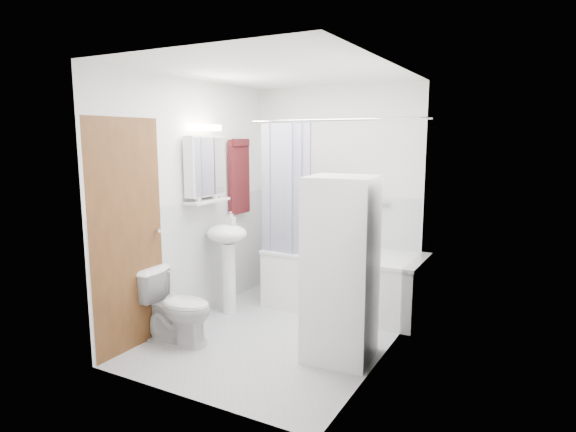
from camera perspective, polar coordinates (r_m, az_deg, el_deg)
The scene contains 20 objects.
floor at distance 4.68m, azimuth -1.03°, elevation -13.78°, with size 2.60×2.60×0.00m, color #B7B7BB.
room_walls at distance 4.32m, azimuth -1.09°, elevation 4.69°, with size 2.60×2.60×2.60m.
wainscot at distance 4.72m, azimuth 0.70°, elevation -5.83°, with size 1.98×2.58×2.58m.
door at distance 4.51m, azimuth -15.17°, elevation -1.68°, with size 0.05×2.00×2.00m.
bathtub at distance 5.23m, azimuth 6.70°, elevation -7.26°, with size 1.66×0.79×0.63m.
tub_spout at distance 5.33m, azimuth 10.14°, elevation -0.37°, with size 0.04×0.04×0.12m, color silver.
curtain_rod at distance 4.71m, azimuth 5.55°, elevation 11.28°, with size 0.02×0.02×1.84m, color silver.
shower_curtain at distance 4.98m, azimuth -0.38°, elevation 2.57°, with size 0.55×0.02×1.45m.
sink at distance 5.04m, azimuth -7.19°, elevation -3.72°, with size 0.44×0.37×1.04m.
medicine_cabinet at distance 4.90m, azimuth -9.81°, elevation 6.03°, with size 0.13×0.50×0.71m.
shelf at distance 4.92m, azimuth -9.55°, elevation 1.78°, with size 0.18×0.54×0.03m, color silver.
shower_caddy at distance 5.28m, azimuth 10.68°, elevation 1.69°, with size 0.22×0.06×0.02m, color silver.
towel at distance 5.45m, azimuth -5.81°, elevation 4.83°, with size 0.07×0.35×0.85m.
washer_dryer at distance 4.00m, azimuth 6.27°, elevation -6.23°, with size 0.60×0.59×1.53m.
toilet at distance 4.50m, azimuth -13.00°, elevation -10.47°, with size 0.37×0.67×0.66m, color white.
soap_pump at distance 4.98m, azimuth -6.78°, elevation -1.00°, with size 0.08×0.17×0.08m, color gray.
shelf_bottle at distance 4.80m, azimuth -10.67°, elevation 2.13°, with size 0.07×0.18×0.07m, color gray.
shelf_cup at distance 5.01m, azimuth -8.73°, elevation 2.65°, with size 0.10×0.09×0.10m, color gray.
shampoo_a at distance 5.33m, azimuth 8.83°, elevation 2.64°, with size 0.13×0.17×0.13m, color gray.
shampoo_b at distance 5.29m, azimuth 10.04°, elevation 2.28°, with size 0.08×0.21×0.08m, color #282CA0.
Camera 1 is at (2.12, -3.75, 1.83)m, focal length 30.00 mm.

